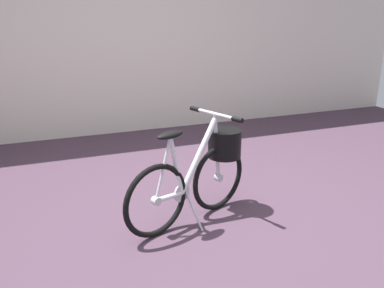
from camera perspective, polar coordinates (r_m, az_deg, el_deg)
The scene contains 3 objects.
ground_plane at distance 3.04m, azimuth 3.51°, elevation -11.72°, with size 8.35×8.35×0.00m, color #473342.
back_wall at distance 5.27m, azimuth -9.28°, elevation 18.61°, with size 8.35×0.10×3.15m, color silver.
folding_bike_foreground at distance 3.04m, azimuth 1.40°, elevation -3.54°, with size 1.09×0.58×0.82m.
Camera 1 is at (-1.11, -2.39, 1.52)m, focal length 37.67 mm.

